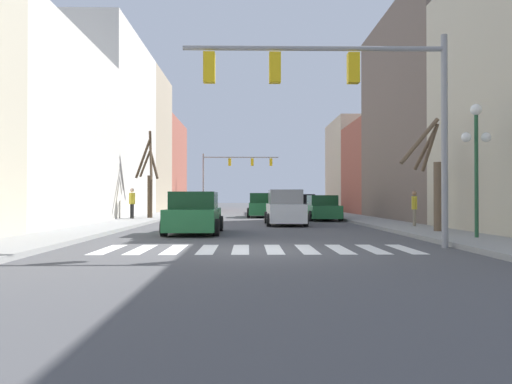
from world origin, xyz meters
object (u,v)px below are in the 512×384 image
at_px(car_driving_toward_lane, 303,205).
at_px(street_tree_right_mid, 433,179).
at_px(car_at_intersection, 322,208).
at_px(pedestrian_on_right_sidewalk, 414,205).
at_px(pedestrian_waiting_at_curb, 132,201).
at_px(street_tree_right_far, 149,178).
at_px(street_lamp_right_corner, 476,143).
at_px(traffic_signal_near, 345,88).
at_px(car_parked_left_near, 194,214).
at_px(car_parked_left_far, 262,206).
at_px(car_parked_right_far, 285,209).
at_px(traffic_signal_far, 232,168).

bearing_deg(car_driving_toward_lane, street_tree_right_mid, -173.82).
distance_m(car_at_intersection, pedestrian_on_right_sidewalk, 9.34).
bearing_deg(pedestrian_waiting_at_curb, street_tree_right_far, -63.32).
bearing_deg(street_lamp_right_corner, pedestrian_waiting_at_curb, 134.59).
height_order(traffic_signal_near, car_parked_left_near, traffic_signal_near).
relative_size(car_driving_toward_lane, street_tree_right_mid, 1.12).
bearing_deg(car_at_intersection, car_parked_left_far, 35.01).
bearing_deg(pedestrian_waiting_at_curb, pedestrian_on_right_sidewalk, -150.81).
height_order(pedestrian_waiting_at_curb, street_tree_right_mid, street_tree_right_mid).
xyz_separation_m(traffic_signal_near, street_tree_right_far, (-8.89, 17.55, -1.79)).
xyz_separation_m(traffic_signal_near, car_at_intersection, (1.91, 17.13, -3.73)).
xyz_separation_m(car_driving_toward_lane, street_tree_right_far, (-10.79, -9.89, 1.89)).
relative_size(car_parked_left_far, pedestrian_on_right_sidewalk, 2.94).
bearing_deg(pedestrian_on_right_sidewalk, car_driving_toward_lane, 21.08).
distance_m(traffic_signal_near, street_lamp_right_corner, 5.08).
relative_size(car_parked_left_near, car_driving_toward_lane, 0.93).
bearing_deg(street_tree_right_far, car_parked_right_far, -34.60).
relative_size(street_lamp_right_corner, car_at_intersection, 0.89).
relative_size(car_parked_left_far, car_driving_toward_lane, 0.95).
xyz_separation_m(car_parked_left_far, car_parked_left_near, (-3.11, -16.51, -0.04)).
height_order(car_at_intersection, pedestrian_waiting_at_curb, pedestrian_waiting_at_curb).
relative_size(traffic_signal_near, street_tree_right_far, 1.35).
bearing_deg(car_driving_toward_lane, car_parked_left_far, 144.95).
xyz_separation_m(car_parked_left_near, street_tree_right_far, (-4.07, 11.77, 1.91)).
bearing_deg(car_parked_left_near, street_tree_right_mid, 85.09).
xyz_separation_m(street_lamp_right_corner, car_parked_left_far, (-6.24, 20.43, -2.35)).
bearing_deg(car_parked_left_near, pedestrian_on_right_sidewalk, 104.38).
xyz_separation_m(traffic_signal_near, car_parked_right_far, (-0.78, 11.95, -3.62)).
bearing_deg(street_tree_right_mid, car_parked_left_far, 109.24).
bearing_deg(street_tree_right_far, street_lamp_right_corner, -49.44).
bearing_deg(car_parked_right_far, pedestrian_waiting_at_curb, 64.07).
relative_size(traffic_signal_far, pedestrian_waiting_at_curb, 4.67).
xyz_separation_m(pedestrian_waiting_at_curb, street_tree_right_mid, (14.01, -11.28, 0.90)).
bearing_deg(pedestrian_on_right_sidewalk, car_parked_left_near, 117.20).
bearing_deg(car_parked_left_far, car_parked_left_near, 169.32).
bearing_deg(car_driving_toward_lane, car_parked_right_far, 170.15).
height_order(car_parked_right_far, pedestrian_waiting_at_curb, pedestrian_waiting_at_curb).
xyz_separation_m(traffic_signal_far, car_parked_left_far, (2.80, -19.95, -3.99)).
relative_size(traffic_signal_far, pedestrian_on_right_sidewalk, 5.47).
height_order(street_tree_right_mid, street_tree_right_far, street_tree_right_far).
relative_size(street_lamp_right_corner, car_parked_left_far, 0.92).
xyz_separation_m(pedestrian_waiting_at_curb, street_tree_right_far, (0.79, 1.27, 1.44)).
xyz_separation_m(car_parked_left_far, car_at_intersection, (3.61, -5.16, -0.07)).
bearing_deg(street_tree_right_mid, street_lamp_right_corner, -86.23).
xyz_separation_m(car_driving_toward_lane, street_tree_right_mid, (2.43, -22.44, 1.35)).
bearing_deg(pedestrian_waiting_at_curb, traffic_signal_near, 179.20).
height_order(traffic_signal_far, street_tree_right_mid, traffic_signal_far).
bearing_deg(car_at_intersection, pedestrian_waiting_at_curb, 94.21).
xyz_separation_m(traffic_signal_far, street_lamp_right_corner, (9.04, -40.39, -1.64)).
height_order(traffic_signal_far, car_driving_toward_lane, traffic_signal_far).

